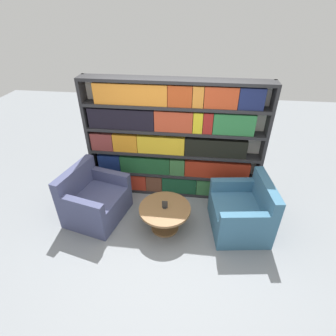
% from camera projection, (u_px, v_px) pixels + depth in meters
% --- Properties ---
extents(ground_plane, '(14.00, 14.00, 0.00)m').
position_uv_depth(ground_plane, '(165.00, 241.00, 4.03)').
color(ground_plane, gray).
extents(bookshelf, '(3.03, 0.30, 2.13)m').
position_uv_depth(bookshelf, '(172.00, 142.00, 4.51)').
color(bookshelf, silver).
rests_on(bookshelf, ground_plane).
extents(armchair_left, '(1.02, 1.10, 0.88)m').
position_uv_depth(armchair_left, '(95.00, 201.00, 4.36)').
color(armchair_left, '#42476B').
rests_on(armchair_left, ground_plane).
extents(armchair_right, '(0.95, 1.04, 0.88)m').
position_uv_depth(armchair_right, '(242.00, 213.00, 4.11)').
color(armchair_right, '#386684').
rests_on(armchair_right, ground_plane).
extents(coffee_table, '(0.81, 0.81, 0.43)m').
position_uv_depth(coffee_table, '(165.00, 213.00, 4.11)').
color(coffee_table, brown).
rests_on(coffee_table, ground_plane).
extents(table_sign, '(0.09, 0.06, 0.13)m').
position_uv_depth(table_sign, '(165.00, 205.00, 4.01)').
color(table_sign, black).
rests_on(table_sign, coffee_table).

